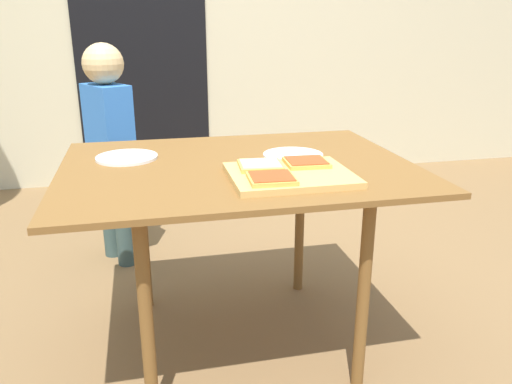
{
  "coord_description": "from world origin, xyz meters",
  "views": [
    {
      "loc": [
        -0.3,
        -1.61,
        1.14
      ],
      "look_at": [
        0.06,
        0.0,
        0.58
      ],
      "focal_mm": 35.71,
      "sensor_mm": 36.0,
      "label": 1
    }
  ],
  "objects_px": {
    "plate_white_left": "(127,157)",
    "cutting_board": "(290,175)",
    "pizza_slice_near_left": "(272,178)",
    "plate_white_right": "(293,155)",
    "pizza_slice_far_right": "(306,162)",
    "pizza_slice_far_left": "(260,165)",
    "dining_table": "(238,184)",
    "child_left": "(110,140)"
  },
  "relations": [
    {
      "from": "pizza_slice_far_right",
      "to": "pizza_slice_far_left",
      "type": "bearing_deg",
      "value": -178.94
    },
    {
      "from": "plate_white_right",
      "to": "child_left",
      "type": "bearing_deg",
      "value": 131.26
    },
    {
      "from": "pizza_slice_far_left",
      "to": "pizza_slice_far_right",
      "type": "height_order",
      "value": "same"
    },
    {
      "from": "pizza_slice_far_right",
      "to": "child_left",
      "type": "height_order",
      "value": "child_left"
    },
    {
      "from": "plate_white_right",
      "to": "child_left",
      "type": "distance_m",
      "value": 1.01
    },
    {
      "from": "cutting_board",
      "to": "plate_white_right",
      "type": "distance_m",
      "value": 0.26
    },
    {
      "from": "pizza_slice_near_left",
      "to": "child_left",
      "type": "bearing_deg",
      "value": 115.01
    },
    {
      "from": "pizza_slice_far_left",
      "to": "child_left",
      "type": "xyz_separation_m",
      "value": [
        -0.5,
        0.93,
        -0.1
      ]
    },
    {
      "from": "pizza_slice_near_left",
      "to": "child_left",
      "type": "height_order",
      "value": "child_left"
    },
    {
      "from": "dining_table",
      "to": "pizza_slice_far_left",
      "type": "xyz_separation_m",
      "value": [
        0.05,
        -0.13,
        0.1
      ]
    },
    {
      "from": "dining_table",
      "to": "pizza_slice_far_left",
      "type": "bearing_deg",
      "value": -69.03
    },
    {
      "from": "child_left",
      "to": "cutting_board",
      "type": "bearing_deg",
      "value": -60.03
    },
    {
      "from": "pizza_slice_near_left",
      "to": "plate_white_right",
      "type": "relative_size",
      "value": 0.66
    },
    {
      "from": "cutting_board",
      "to": "child_left",
      "type": "bearing_deg",
      "value": 119.97
    },
    {
      "from": "plate_white_left",
      "to": "cutting_board",
      "type": "bearing_deg",
      "value": -35.44
    },
    {
      "from": "cutting_board",
      "to": "pizza_slice_far_left",
      "type": "distance_m",
      "value": 0.1
    },
    {
      "from": "pizza_slice_near_left",
      "to": "child_left",
      "type": "xyz_separation_m",
      "value": [
        -0.5,
        1.07,
        -0.1
      ]
    },
    {
      "from": "cutting_board",
      "to": "pizza_slice_near_left",
      "type": "distance_m",
      "value": 0.11
    },
    {
      "from": "dining_table",
      "to": "plate_white_right",
      "type": "height_order",
      "value": "plate_white_right"
    },
    {
      "from": "pizza_slice_far_right",
      "to": "pizza_slice_near_left",
      "type": "bearing_deg",
      "value": -136.26
    },
    {
      "from": "pizza_slice_far_left",
      "to": "plate_white_right",
      "type": "distance_m",
      "value": 0.24
    },
    {
      "from": "plate_white_left",
      "to": "plate_white_right",
      "type": "bearing_deg",
      "value": -9.71
    },
    {
      "from": "plate_white_right",
      "to": "pizza_slice_far_right",
      "type": "bearing_deg",
      "value": -93.2
    },
    {
      "from": "plate_white_right",
      "to": "child_left",
      "type": "xyz_separation_m",
      "value": [
        -0.66,
        0.75,
        -0.08
      ]
    },
    {
      "from": "cutting_board",
      "to": "plate_white_left",
      "type": "distance_m",
      "value": 0.6
    },
    {
      "from": "plate_white_left",
      "to": "child_left",
      "type": "bearing_deg",
      "value": 97.99
    },
    {
      "from": "pizza_slice_near_left",
      "to": "plate_white_right",
      "type": "height_order",
      "value": "pizza_slice_near_left"
    },
    {
      "from": "pizza_slice_far_left",
      "to": "pizza_slice_near_left",
      "type": "bearing_deg",
      "value": -89.95
    },
    {
      "from": "plate_white_left",
      "to": "plate_white_right",
      "type": "relative_size",
      "value": 1.0
    },
    {
      "from": "dining_table",
      "to": "pizza_slice_far_left",
      "type": "height_order",
      "value": "pizza_slice_far_left"
    },
    {
      "from": "child_left",
      "to": "pizza_slice_near_left",
      "type": "bearing_deg",
      "value": -64.99
    },
    {
      "from": "dining_table",
      "to": "cutting_board",
      "type": "distance_m",
      "value": 0.24
    },
    {
      "from": "dining_table",
      "to": "cutting_board",
      "type": "bearing_deg",
      "value": -57.22
    },
    {
      "from": "pizza_slice_far_left",
      "to": "plate_white_left",
      "type": "bearing_deg",
      "value": 145.85
    },
    {
      "from": "pizza_slice_far_right",
      "to": "plate_white_left",
      "type": "distance_m",
      "value": 0.62
    },
    {
      "from": "dining_table",
      "to": "plate_white_right",
      "type": "xyz_separation_m",
      "value": [
        0.21,
        0.05,
        0.08
      ]
    },
    {
      "from": "plate_white_left",
      "to": "pizza_slice_far_right",
      "type": "bearing_deg",
      "value": -26.16
    },
    {
      "from": "pizza_slice_near_left",
      "to": "plate_white_right",
      "type": "bearing_deg",
      "value": 63.51
    },
    {
      "from": "cutting_board",
      "to": "plate_white_right",
      "type": "xyz_separation_m",
      "value": [
        0.08,
        0.25,
        -0.0
      ]
    },
    {
      "from": "cutting_board",
      "to": "dining_table",
      "type": "bearing_deg",
      "value": 122.78
    },
    {
      "from": "dining_table",
      "to": "child_left",
      "type": "xyz_separation_m",
      "value": [
        -0.45,
        0.81,
        -0.0
      ]
    },
    {
      "from": "pizza_slice_far_right",
      "to": "child_left",
      "type": "xyz_separation_m",
      "value": [
        -0.65,
        0.93,
        -0.1
      ]
    }
  ]
}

